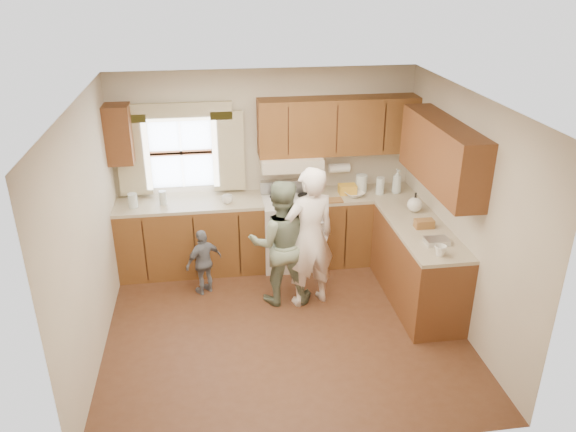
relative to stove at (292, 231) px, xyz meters
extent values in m
plane|color=#492816|center=(-0.30, -1.44, -0.47)|extent=(3.80, 3.80, 0.00)
plane|color=white|center=(-0.30, -1.44, 2.03)|extent=(3.80, 3.80, 0.00)
plane|color=beige|center=(-0.30, 0.31, 0.78)|extent=(3.80, 0.00, 3.80)
plane|color=beige|center=(-0.30, -3.19, 0.78)|extent=(3.80, 0.00, 3.80)
plane|color=beige|center=(-2.20, -1.44, 0.78)|extent=(0.00, 3.50, 3.50)
plane|color=beige|center=(1.60, -1.44, 0.78)|extent=(0.00, 3.50, 3.50)
cube|color=#4E2610|center=(-1.29, 0.01, -0.02)|extent=(1.82, 0.60, 0.90)
cube|color=#4E2610|center=(0.99, 0.01, -0.02)|extent=(1.22, 0.60, 0.90)
cube|color=#3B1D0D|center=(1.30, -1.11, -0.02)|extent=(0.60, 1.65, 0.90)
cube|color=#BAA88C|center=(-1.29, 0.01, 0.45)|extent=(1.82, 0.60, 0.04)
cube|color=#BAA88C|center=(0.99, 0.01, 0.45)|extent=(1.22, 0.60, 0.04)
cube|color=#BAA88C|center=(1.30, -1.11, 0.45)|extent=(0.60, 1.65, 0.04)
cube|color=#4E2610|center=(0.60, 0.15, 1.33)|extent=(2.00, 0.33, 0.70)
cube|color=#3B1D0D|center=(-2.05, 0.15, 1.33)|extent=(0.30, 0.33, 0.70)
cube|color=#3B1D0D|center=(1.43, -1.11, 1.33)|extent=(0.33, 1.65, 0.70)
cube|color=beige|center=(0.00, 0.08, 0.91)|extent=(0.76, 0.45, 0.15)
cube|color=silver|center=(-1.35, 0.29, 1.03)|extent=(0.90, 0.03, 0.90)
cube|color=#FACE49|center=(-1.93, 0.24, 1.03)|extent=(0.40, 0.05, 1.02)
cube|color=#FACE49|center=(-0.77, 0.24, 1.03)|extent=(0.40, 0.05, 1.02)
cube|color=#FACE49|center=(-1.35, 0.24, 1.55)|extent=(1.30, 0.05, 0.22)
cylinder|color=white|center=(0.65, 0.21, 0.75)|extent=(0.27, 0.12, 0.12)
imported|color=silver|center=(-0.82, -0.09, 0.53)|extent=(0.14, 0.14, 0.10)
imported|color=silver|center=(1.35, -0.05, 0.63)|extent=(0.16, 0.16, 0.32)
imported|color=silver|center=(0.79, -0.09, 0.50)|extent=(0.30, 0.30, 0.06)
imported|color=silver|center=(1.25, -1.76, 0.53)|extent=(0.12, 0.12, 0.11)
cylinder|color=silver|center=(-1.95, -0.05, 0.56)|extent=(0.11, 0.11, 0.18)
cube|color=olive|center=(0.50, -0.21, 0.48)|extent=(0.22, 0.16, 0.02)
cube|color=gold|center=(0.72, 0.01, 0.53)|extent=(0.22, 0.15, 0.12)
cylinder|color=silver|center=(0.91, 0.05, 0.59)|extent=(0.15, 0.15, 0.23)
cylinder|color=silver|center=(1.13, -0.06, 0.58)|extent=(0.11, 0.11, 0.22)
sphere|color=silver|center=(1.38, -0.66, 0.56)|extent=(0.18, 0.18, 0.18)
cube|color=olive|center=(1.33, -1.10, 0.52)|extent=(0.21, 0.12, 0.10)
cube|color=silver|center=(1.32, -1.50, 0.50)|extent=(0.25, 0.17, 0.06)
cylinder|color=silver|center=(-1.60, -0.02, 0.56)|extent=(0.09, 0.09, 0.18)
cube|color=silver|center=(0.00, -0.01, -0.02)|extent=(0.76, 0.64, 0.90)
cube|color=#B7B7BC|center=(0.00, 0.25, 0.52)|extent=(0.76, 0.10, 0.16)
cylinder|color=#B7B7BC|center=(0.00, -0.33, 0.23)|extent=(0.68, 0.03, 0.03)
cube|color=#486EA9|center=(0.05, -0.35, 0.01)|extent=(0.22, 0.02, 0.42)
cylinder|color=black|center=(-0.18, 0.11, 0.44)|extent=(0.18, 0.18, 0.01)
cylinder|color=black|center=(0.18, 0.11, 0.44)|extent=(0.18, 0.18, 0.01)
cylinder|color=black|center=(-0.18, -0.14, 0.44)|extent=(0.18, 0.18, 0.01)
cylinder|color=black|center=(0.18, -0.14, 0.44)|extent=(0.18, 0.18, 0.01)
imported|color=white|center=(0.05, -0.97, 0.37)|extent=(0.70, 0.55, 1.67)
imported|color=#233B26|center=(-0.27, -0.87, 0.28)|extent=(0.75, 0.59, 1.50)
imported|color=slate|center=(-1.14, -0.59, -0.05)|extent=(0.51, 0.43, 0.82)
camera|label=1|loc=(-0.99, -6.50, 3.18)|focal=35.00mm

